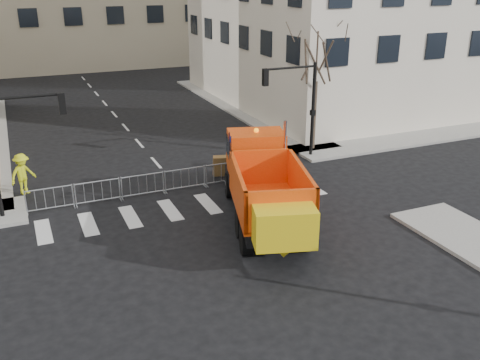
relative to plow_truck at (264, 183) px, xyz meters
name	(u,v)px	position (x,y,z in m)	size (l,w,h in m)	color
ground	(242,262)	(-2.18, -2.64, -1.80)	(120.00, 120.00, 0.00)	black
sidewalk_back	(174,182)	(-2.18, 5.86, -1.73)	(64.00, 5.00, 0.15)	gray
traffic_light_right	(313,111)	(6.32, 6.86, 0.90)	(0.18, 0.18, 5.40)	black
crowd_barriers	(164,182)	(-2.93, 4.96, -1.25)	(12.60, 0.60, 1.10)	#9EA0A5
street_tree	(315,88)	(7.02, 7.86, 1.95)	(3.00, 3.00, 7.50)	#382B21
plow_truck	(264,183)	(0.00, 0.00, 0.00)	(5.57, 10.81, 4.06)	black
cop_a	(243,166)	(0.93, 4.36, -0.80)	(0.73, 0.48, 2.01)	black
cop_b	(278,162)	(2.89, 4.36, -0.86)	(0.91, 0.71, 1.88)	black
cop_c	(278,161)	(2.89, 4.36, -0.81)	(1.16, 0.48, 1.99)	black
worker	(23,174)	(-9.12, 7.10, -0.66)	(1.28, 0.73, 1.98)	yellow
newspaper_box	(246,157)	(2.00, 6.41, -1.10)	(0.45, 0.40, 1.10)	#B00D21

